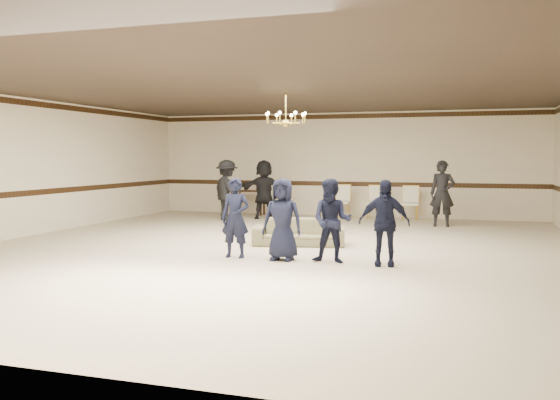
{
  "coord_description": "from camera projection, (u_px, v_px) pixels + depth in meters",
  "views": [
    {
      "loc": [
        3.73,
        -11.19,
        1.85
      ],
      "look_at": [
        0.35,
        -0.5,
        1.03
      ],
      "focal_mm": 38.23,
      "sensor_mm": 36.0,
      "label": 1
    }
  ],
  "objects": [
    {
      "name": "chair_rail",
      "position": [
        342.0,
        184.0,
        18.46
      ],
      "size": [
        12.0,
        0.02,
        0.14
      ],
      "primitive_type": "cube",
      "color": "black",
      "rests_on": "wall_back"
    },
    {
      "name": "boy_a",
      "position": [
        235.0,
        218.0,
        10.86
      ],
      "size": [
        0.54,
        0.36,
        1.47
      ],
      "primitive_type": "imported",
      "rotation": [
        0.0,
        0.0,
        0.02
      ],
      "color": "black",
      "rests_on": "floor"
    },
    {
      "name": "room",
      "position": [
        271.0,
        169.0,
        11.78
      ],
      "size": [
        12.01,
        14.01,
        3.21
      ],
      "color": "#C0B293",
      "rests_on": "ground"
    },
    {
      "name": "adult_left",
      "position": [
        227.0,
        190.0,
        17.18
      ],
      "size": [
        1.29,
        1.21,
        1.75
      ],
      "primitive_type": "imported",
      "rotation": [
        0.0,
        0.0,
        2.47
      ],
      "color": "black",
      "rests_on": "floor"
    },
    {
      "name": "banquet_chair_right",
      "position": [
        410.0,
        203.0,
        17.19
      ],
      "size": [
        0.51,
        0.51,
        0.98
      ],
      "primitive_type": null,
      "rotation": [
        0.0,
        0.0,
        0.08
      ],
      "color": "#ECE3C6",
      "rests_on": "floor"
    },
    {
      "name": "settee",
      "position": [
        299.0,
        232.0,
        12.43
      ],
      "size": [
        2.01,
        1.11,
        0.55
      ],
      "primitive_type": "imported",
      "rotation": [
        0.0,
        0.0,
        0.2
      ],
      "color": "#6E6649",
      "rests_on": "floor"
    },
    {
      "name": "boy_d",
      "position": [
        384.0,
        223.0,
        10.05
      ],
      "size": [
        0.89,
        0.46,
        1.47
      ],
      "primitive_type": "imported",
      "rotation": [
        0.0,
        0.0,
        0.12
      ],
      "color": "black",
      "rests_on": "floor"
    },
    {
      "name": "adult_mid",
      "position": [
        264.0,
        189.0,
        17.58
      ],
      "size": [
        1.68,
        0.77,
        1.75
      ],
      "primitive_type": "imported",
      "rotation": [
        0.0,
        0.0,
        3.3
      ],
      "color": "black",
      "rests_on": "floor"
    },
    {
      "name": "console_table",
      "position": [
        250.0,
        202.0,
        18.89
      ],
      "size": [
        0.95,
        0.43,
        0.78
      ],
      "primitive_type": "cube",
      "rotation": [
        0.0,
        0.0,
        0.04
      ],
      "color": "black",
      "rests_on": "floor"
    },
    {
      "name": "banquet_chair_mid",
      "position": [
        375.0,
        203.0,
        17.49
      ],
      "size": [
        0.5,
        0.5,
        0.98
      ],
      "primitive_type": null,
      "rotation": [
        0.0,
        0.0,
        0.04
      ],
      "color": "#ECE3C6",
      "rests_on": "floor"
    },
    {
      "name": "banquet_chair_left",
      "position": [
        342.0,
        202.0,
        17.79
      ],
      "size": [
        0.49,
        0.49,
        0.98
      ],
      "primitive_type": null,
      "rotation": [
        0.0,
        0.0,
        -0.02
      ],
      "color": "#ECE3C6",
      "rests_on": "floor"
    },
    {
      "name": "adult_right",
      "position": [
        442.0,
        194.0,
        15.66
      ],
      "size": [
        0.65,
        0.44,
        1.75
      ],
      "primitive_type": "imported",
      "rotation": [
        0.0,
        0.0,
        0.03
      ],
      "color": "black",
      "rests_on": "floor"
    },
    {
      "name": "chandelier",
      "position": [
        286.0,
        108.0,
        12.64
      ],
      "size": [
        0.94,
        0.94,
        0.89
      ],
      "primitive_type": null,
      "color": "gold",
      "rests_on": "ceiling"
    },
    {
      "name": "boy_c",
      "position": [
        332.0,
        221.0,
        10.32
      ],
      "size": [
        0.72,
        0.56,
        1.47
      ],
      "primitive_type": "imported",
      "rotation": [
        0.0,
        0.0,
        -0.01
      ],
      "color": "black",
      "rests_on": "floor"
    },
    {
      "name": "crown_molding",
      "position": [
        343.0,
        116.0,
        18.31
      ],
      "size": [
        12.0,
        0.02,
        0.14
      ],
      "primitive_type": "cube",
      "color": "black",
      "rests_on": "wall_back"
    },
    {
      "name": "boy_b",
      "position": [
        282.0,
        219.0,
        10.59
      ],
      "size": [
        0.72,
        0.47,
        1.47
      ],
      "primitive_type": "imported",
      "rotation": [
        0.0,
        0.0,
        -0.0
      ],
      "color": "black",
      "rests_on": "floor"
    }
  ]
}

